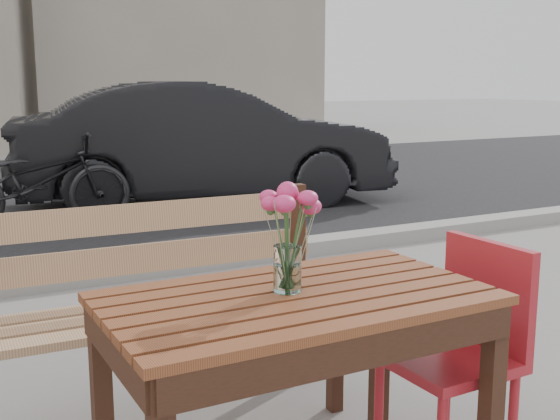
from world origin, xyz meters
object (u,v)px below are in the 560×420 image
object	(u,v)px
main_table	(297,331)
parked_car	(203,143)
main_vase	(287,224)
red_chair	(464,339)
bicycle	(36,181)

from	to	relation	value
main_table	parked_car	size ratio (longest dim) A/B	0.29
main_vase	parked_car	distance (m)	5.99
red_chair	parked_car	distance (m)	5.87
red_chair	parked_car	world-z (taller)	parked_car
main_vase	bicycle	size ratio (longest dim) A/B	0.20
bicycle	parked_car	bearing A→B (deg)	-68.85
red_chair	main_vase	size ratio (longest dim) A/B	2.39
main_table	main_vase	xyz separation A→B (m)	(-0.01, 0.04, 0.34)
parked_car	red_chair	bearing A→B (deg)	177.35
main_vase	parked_car	xyz separation A→B (m)	(1.98, 5.65, -0.27)
main_vase	parked_car	world-z (taller)	parked_car
red_chair	parked_car	xyz separation A→B (m)	(1.28, 5.72, 0.21)
main_vase	parked_car	bearing A→B (deg)	70.70
main_vase	main_table	bearing A→B (deg)	-67.93
main_table	parked_car	distance (m)	6.01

